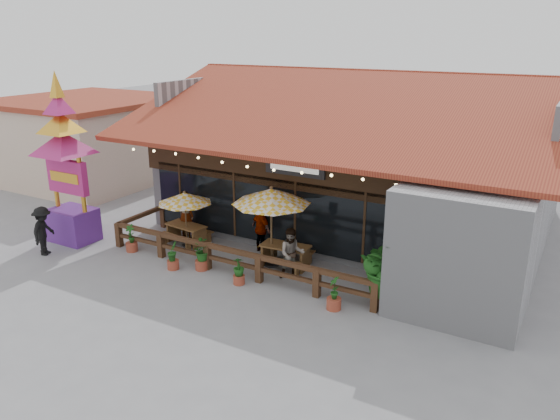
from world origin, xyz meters
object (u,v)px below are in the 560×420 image
Objects in this scene: umbrella_left at (185,198)px; tropical_plant at (386,269)px; picnic_table_right at (285,252)px; pedestrian at (43,231)px; thai_sign_tower at (64,148)px; picnic_table_left at (186,231)px; umbrella_right at (271,197)px.

umbrella_left is 7.90m from tropical_plant.
pedestrian is at bearing -157.42° from picnic_table_right.
tropical_plant is 1.19× the size of pedestrian.
thai_sign_tower reaches higher than pedestrian.
picnic_table_left is 4.91m from pedestrian.
umbrella_left is 4.23m from picnic_table_right.
umbrella_left is at bearing 22.12° from thai_sign_tower.
umbrella_right is at bearing 12.59° from thai_sign_tower.
thai_sign_tower is 3.03m from pedestrian.
umbrella_right is at bearing 0.88° from umbrella_left.
picnic_table_left is (-3.73, 0.14, -1.91)m from umbrella_right.
umbrella_right is 7.87m from thai_sign_tower.
umbrella_left is 0.37× the size of thai_sign_tower.
picnic_table_right is 8.80m from thai_sign_tower.
umbrella_left is at bearing -177.48° from picnic_table_right.
picnic_table_right is at bearing -0.19° from picnic_table_left.
pedestrian is (-11.64, -2.22, -0.32)m from tropical_plant.
thai_sign_tower is at bearing -157.88° from umbrella_left.
umbrella_right is 1.47× the size of tropical_plant.
picnic_table_right is at bearing 12.71° from thai_sign_tower.
tropical_plant reaches higher than picnic_table_left.
tropical_plant is at bearing -15.22° from picnic_table_right.
tropical_plant is at bearing -102.98° from pedestrian.
umbrella_left is at bearing -47.55° from picnic_table_left.
picnic_table_left is at bearing 132.45° from umbrella_left.
umbrella_left is 1.36m from picnic_table_left.
picnic_table_right is at bearing 164.78° from tropical_plant.
thai_sign_tower is (-4.04, -1.64, 1.70)m from umbrella_left.
tropical_plant is at bearing -12.08° from umbrella_right.
pedestrian is at bearing -169.19° from tropical_plant.
thai_sign_tower reaches higher than umbrella_left.
umbrella_right is 1.95m from picnic_table_right.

